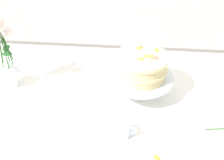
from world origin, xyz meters
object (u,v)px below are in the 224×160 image
Objects in this scene: dining_table at (93,124)px; teacup at (121,132)px; cake_stand at (140,79)px; layer_cake at (141,66)px; flower_vase at (4,52)px.

teacup is at bearing -48.31° from dining_table.
teacup is at bearing -104.19° from cake_stand.
cake_stand is at bearing 30.95° from dining_table.
cake_stand is 0.28m from teacup.
layer_cake is (0.00, 0.00, 0.07)m from cake_stand.
flower_vase reaches higher than layer_cake.
layer_cake is at bearing -0.85° from flower_vase.
dining_table is at bearing -17.66° from flower_vase.
flower_vase reaches higher than teacup.
layer_cake is 0.30m from teacup.
cake_stand reaches higher than dining_table.
flower_vase is at bearing 152.70° from teacup.
layer_cake reaches higher than dining_table.
layer_cake is at bearing 75.78° from teacup.
dining_table is 11.77× the size of teacup.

